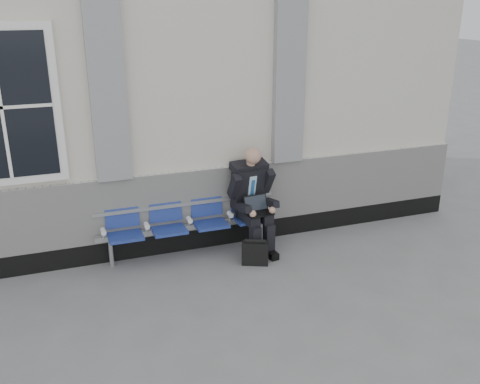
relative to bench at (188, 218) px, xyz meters
name	(u,v)px	position (x,y,z in m)	size (l,w,h in m)	color
bench	(188,218)	(0.00, 0.00, 0.00)	(2.60, 0.47, 0.91)	#9EA0A3
businessman	(252,196)	(0.91, -0.14, 0.26)	(0.66, 0.88, 1.53)	black
briefcase	(255,253)	(0.78, -0.63, -0.38)	(0.39, 0.28, 0.37)	black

